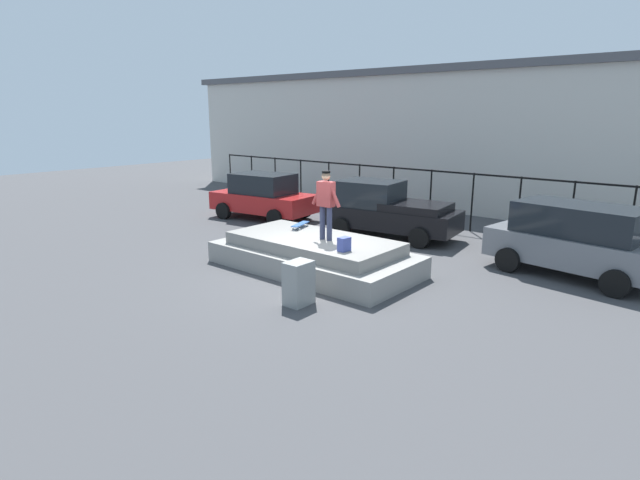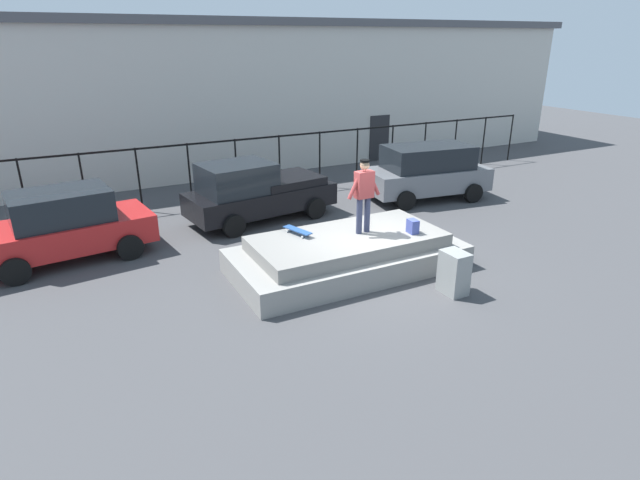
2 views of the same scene
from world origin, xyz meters
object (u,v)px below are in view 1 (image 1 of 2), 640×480
object	(u,v)px
car_grey_hatchback_far	(577,239)
skateboard	(300,224)
skateboarder	(326,200)
car_black_pickup_mid	(386,210)
utility_box	(299,283)
car_red_sedan_near	(263,196)
backpack	(344,244)

from	to	relation	value
car_grey_hatchback_far	skateboard	bearing A→B (deg)	-152.96
skateboarder	car_grey_hatchback_far	bearing A→B (deg)	37.90
car_black_pickup_mid	utility_box	world-z (taller)	car_black_pickup_mid
skateboarder	car_grey_hatchback_far	world-z (taller)	skateboarder
skateboard	skateboarder	bearing A→B (deg)	-22.74
utility_box	skateboard	bearing A→B (deg)	130.98
skateboard	utility_box	distance (m)	3.68
car_red_sedan_near	car_grey_hatchback_far	bearing A→B (deg)	0.38
skateboarder	utility_box	bearing A→B (deg)	-64.69
skateboarder	car_grey_hatchback_far	xyz separation A→B (m)	(4.96, 3.86, -0.93)
car_red_sedan_near	skateboarder	bearing A→B (deg)	-31.06
utility_box	backpack	bearing A→B (deg)	88.22
car_red_sedan_near	car_black_pickup_mid	distance (m)	5.30
backpack	car_grey_hatchback_far	xyz separation A→B (m)	(3.93, 4.43, -0.08)
car_red_sedan_near	utility_box	distance (m)	9.38
skateboarder	car_red_sedan_near	size ratio (longest dim) A/B	0.41
car_black_pickup_mid	utility_box	bearing A→B (deg)	-72.77
car_black_pickup_mid	utility_box	distance (m)	6.82
skateboarder	skateboard	size ratio (longest dim) A/B	2.08
backpack	car_red_sedan_near	distance (m)	8.51
skateboarder	skateboard	bearing A→B (deg)	157.26
skateboard	car_black_pickup_mid	distance (m)	3.80
skateboard	car_red_sedan_near	size ratio (longest dim) A/B	0.20
skateboarder	car_grey_hatchback_far	distance (m)	6.35
backpack	utility_box	world-z (taller)	backpack
car_red_sedan_near	car_black_pickup_mid	bearing A→B (deg)	6.44
skateboarder	car_black_pickup_mid	xyz separation A→B (m)	(-1.01, 4.38, -0.98)
car_grey_hatchback_far	utility_box	world-z (taller)	car_grey_hatchback_far
car_black_pickup_mid	car_grey_hatchback_far	size ratio (longest dim) A/B	1.07
car_red_sedan_near	car_grey_hatchback_far	distance (m)	11.24
skateboard	car_grey_hatchback_far	xyz separation A→B (m)	(6.39, 3.26, -0.01)
skateboard	car_grey_hatchback_far	world-z (taller)	car_grey_hatchback_far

